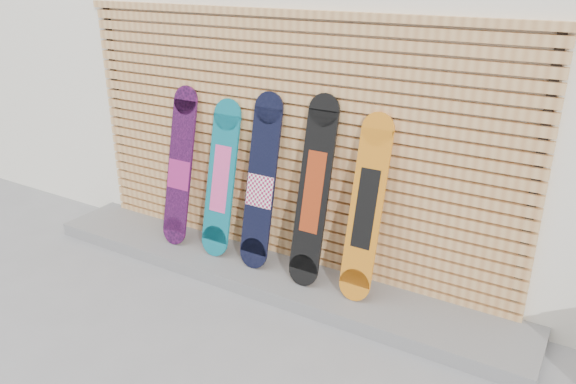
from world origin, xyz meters
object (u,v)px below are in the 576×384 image
snowboard_2 (261,184)px  snowboard_3 (313,192)px  snowboard_1 (221,179)px  snowboard_0 (180,168)px  snowboard_4 (366,209)px

snowboard_2 → snowboard_3: bearing=-1.3°
snowboard_1 → snowboard_3: (0.96, -0.02, 0.08)m
snowboard_2 → snowboard_1: bearing=179.5°
snowboard_0 → snowboard_3: 1.43m
snowboard_1 → snowboard_4: 1.42m
snowboard_2 → snowboard_3: (0.52, -0.01, 0.03)m
snowboard_0 → snowboard_2: bearing=0.4°
snowboard_2 → snowboard_4: (0.98, -0.00, -0.01)m
snowboard_1 → snowboard_3: size_ratio=0.90×
snowboard_1 → snowboard_3: 0.96m
snowboard_2 → snowboard_3: 0.52m
snowboard_3 → snowboard_4: size_ratio=1.06×
snowboard_1 → snowboard_3: snowboard_3 is taller
snowboard_0 → snowboard_2: snowboard_2 is taller
snowboard_1 → snowboard_3: bearing=-0.9°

